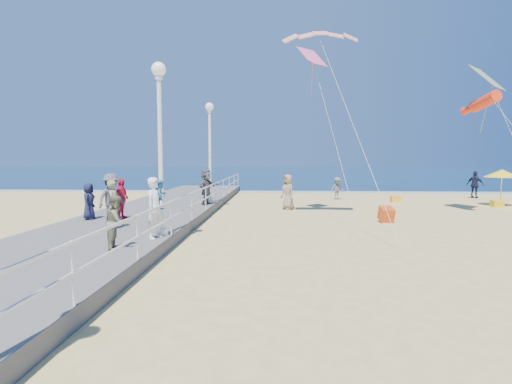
# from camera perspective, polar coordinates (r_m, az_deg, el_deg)

# --- Properties ---
(ground) EXTENTS (160.00, 160.00, 0.00)m
(ground) POSITION_cam_1_polar(r_m,az_deg,el_deg) (12.63, 11.00, -8.10)
(ground) COLOR #E2C676
(ground) RESTS_ON ground
(ocean) EXTENTS (160.00, 90.00, 0.05)m
(ocean) POSITION_cam_1_polar(r_m,az_deg,el_deg) (77.26, 4.44, 2.86)
(ocean) COLOR #0B2647
(ocean) RESTS_ON ground
(surf_line) EXTENTS (160.00, 1.20, 0.04)m
(surf_line) POSITION_cam_1_polar(r_m,az_deg,el_deg) (32.85, 6.15, 0.04)
(surf_line) COLOR silver
(surf_line) RESTS_ON ground
(boardwalk) EXTENTS (5.00, 44.00, 0.40)m
(boardwalk) POSITION_cam_1_polar(r_m,az_deg,el_deg) (13.75, -21.94, -6.45)
(boardwalk) COLOR slate
(boardwalk) RESTS_ON ground
(railing) EXTENTS (0.05, 42.00, 0.55)m
(railing) POSITION_cam_1_polar(r_m,az_deg,el_deg) (12.74, -12.05, -2.29)
(railing) COLOR white
(railing) RESTS_ON boardwalk
(lamp_post_mid) EXTENTS (0.44, 0.44, 5.32)m
(lamp_post_mid) POSITION_cam_1_polar(r_m,az_deg,el_deg) (12.75, -13.56, 8.55)
(lamp_post_mid) COLOR white
(lamp_post_mid) RESTS_ON boardwalk
(lamp_post_far) EXTENTS (0.44, 0.44, 5.32)m
(lamp_post_far) POSITION_cam_1_polar(r_m,az_deg,el_deg) (21.51, -6.62, 7.13)
(lamp_post_far) COLOR white
(lamp_post_far) RESTS_ON boardwalk
(woman_holding_toddler) EXTENTS (0.64, 0.78, 1.84)m
(woman_holding_toddler) POSITION_cam_1_polar(r_m,az_deg,el_deg) (12.35, -14.22, -2.22)
(woman_holding_toddler) COLOR white
(woman_holding_toddler) RESTS_ON boardwalk
(toddler_held) EXTENTS (0.46, 0.52, 0.89)m
(toddler_held) POSITION_cam_1_polar(r_m,az_deg,el_deg) (12.41, -13.39, -0.44)
(toddler_held) COLOR teal
(toddler_held) RESTS_ON boardwalk
(spectator_1) EXTENTS (0.63, 0.76, 1.44)m
(spectator_1) POSITION_cam_1_polar(r_m,az_deg,el_deg) (11.29, -19.27, -4.05)
(spectator_1) COLOR #7E7E57
(spectator_1) RESTS_ON boardwalk
(spectator_2) EXTENTS (1.12, 1.36, 1.83)m
(spectator_2) POSITION_cam_1_polar(r_m,az_deg,el_deg) (15.94, -19.95, -0.80)
(spectator_2) COLOR #535257
(spectator_2) RESTS_ON boardwalk
(spectator_3) EXTENTS (0.51, 0.98, 1.60)m
(spectator_3) POSITION_cam_1_polar(r_m,az_deg,el_deg) (16.59, -18.69, -0.95)
(spectator_3) COLOR #E21C43
(spectator_3) RESTS_ON boardwalk
(spectator_4) EXTENTS (0.55, 0.76, 1.43)m
(spectator_4) POSITION_cam_1_polar(r_m,az_deg,el_deg) (16.97, -22.78, -1.23)
(spectator_4) COLOR #191C38
(spectator_4) RESTS_ON boardwalk
(spectator_5) EXTENTS (1.11, 1.79, 1.84)m
(spectator_5) POSITION_cam_1_polar(r_m,az_deg,el_deg) (20.71, -7.09, 0.73)
(spectator_5) COLOR #545358
(spectator_5) RESTS_ON boardwalk
(spectator_6) EXTENTS (0.45, 0.64, 1.66)m
(spectator_6) POSITION_cam_1_polar(r_m,az_deg,el_deg) (14.48, -19.66, -1.69)
(spectator_6) COLOR gray
(spectator_6) RESTS_ON boardwalk
(beach_walker_a) EXTENTS (1.11, 0.87, 1.51)m
(beach_walker_a) POSITION_cam_1_polar(r_m,az_deg,el_deg) (27.41, 11.54, 0.52)
(beach_walker_a) COLOR slate
(beach_walker_a) RESTS_ON ground
(beach_walker_b) EXTENTS (1.10, 1.12, 1.89)m
(beach_walker_b) POSITION_cam_1_polar(r_m,az_deg,el_deg) (31.60, 28.82, 0.92)
(beach_walker_b) COLOR #181D36
(beach_walker_b) RESTS_ON ground
(beach_walker_c) EXTENTS (1.04, 1.11, 1.91)m
(beach_walker_c) POSITION_cam_1_polar(r_m,az_deg,el_deg) (21.76, 4.57, -0.00)
(beach_walker_c) COLOR gray
(beach_walker_c) RESTS_ON ground
(box_kite) EXTENTS (0.64, 0.78, 0.74)m
(box_kite) POSITION_cam_1_polar(r_m,az_deg,el_deg) (18.28, 18.10, -3.25)
(box_kite) COLOR red
(box_kite) RESTS_ON ground
(beach_umbrella) EXTENTS (1.90, 1.90, 2.14)m
(beach_umbrella) POSITION_cam_1_polar(r_m,az_deg,el_deg) (27.17, 31.71, 2.27)
(beach_umbrella) COLOR white
(beach_umbrella) RESTS_ON ground
(beach_chair_left) EXTENTS (0.55, 0.55, 0.40)m
(beach_chair_left) POSITION_cam_1_polar(r_m,az_deg,el_deg) (26.83, 19.28, -0.95)
(beach_chair_left) COLOR #FFB11A
(beach_chair_left) RESTS_ON ground
(beach_chair_right) EXTENTS (0.55, 0.55, 0.40)m
(beach_chair_right) POSITION_cam_1_polar(r_m,az_deg,el_deg) (26.59, 31.18, -1.44)
(beach_chair_right) COLOR yellow
(beach_chair_right) RESTS_ON ground
(kite_parafoil) EXTENTS (3.36, 0.94, 0.65)m
(kite_parafoil) POSITION_cam_1_polar(r_m,az_deg,el_deg) (18.77, 9.18, 21.48)
(kite_parafoil) COLOR red
(kite_windsock) EXTENTS (1.03, 2.79, 1.10)m
(kite_windsock) POSITION_cam_1_polar(r_m,az_deg,el_deg) (22.32, 29.88, 11.13)
(kite_windsock) COLOR #FF3315
(kite_diamond_pink) EXTENTS (1.53, 1.53, 0.92)m
(kite_diamond_pink) POSITION_cam_1_polar(r_m,az_deg,el_deg) (20.16, 8.01, 18.61)
(kite_diamond_pink) COLOR #F35996
(kite_diamond_multi) EXTENTS (2.03, 2.05, 1.19)m
(kite_diamond_multi) POSITION_cam_1_polar(r_m,az_deg,el_deg) (22.87, 30.16, 13.92)
(kite_diamond_multi) COLOR #189CCE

